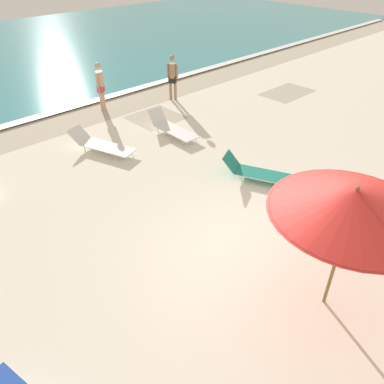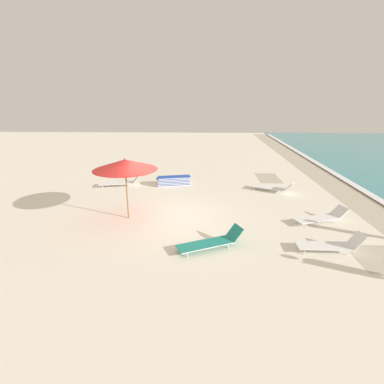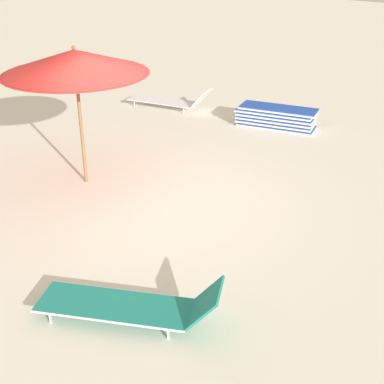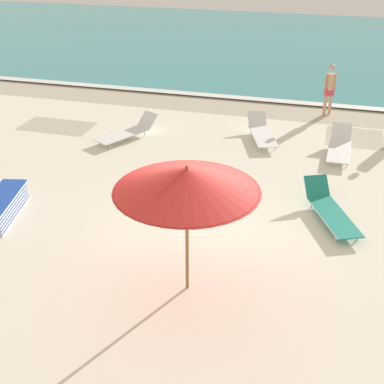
# 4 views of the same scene
# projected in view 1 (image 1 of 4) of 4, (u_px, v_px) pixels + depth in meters

# --- Properties ---
(ground_plane) EXTENTS (60.00, 60.00, 0.16)m
(ground_plane) POSITION_uv_depth(u_px,v_px,m) (255.00, 264.00, 7.71)
(ground_plane) COLOR silver
(beach_umbrella) EXTENTS (2.55, 2.55, 2.52)m
(beach_umbrella) POSITION_uv_depth(u_px,v_px,m) (354.00, 202.00, 5.57)
(beach_umbrella) COLOR olive
(beach_umbrella) RESTS_ON ground_plane
(sun_lounger_under_umbrella) EXTENTS (1.49, 2.29, 0.60)m
(sun_lounger_under_umbrella) POSITION_uv_depth(u_px,v_px,m) (263.00, 173.00, 10.11)
(sun_lounger_under_umbrella) COLOR #1E8475
(sun_lounger_under_umbrella) RESTS_ON ground_plane
(sun_lounger_beside_umbrella) EXTENTS (0.66, 2.05, 0.63)m
(sun_lounger_beside_umbrella) POSITION_uv_depth(u_px,v_px,m) (172.00, 128.00, 12.49)
(sun_lounger_beside_umbrella) COLOR white
(sun_lounger_beside_umbrella) RESTS_ON ground_plane
(sun_lounger_near_water_right) EXTENTS (1.31, 2.29, 0.54)m
(sun_lounger_near_water_right) POSITION_uv_depth(u_px,v_px,m) (101.00, 144.00, 11.52)
(sun_lounger_near_water_right) COLOR white
(sun_lounger_near_water_right) RESTS_ON ground_plane
(beachgoer_wading_adult) EXTENTS (0.31, 0.40, 1.76)m
(beachgoer_wading_adult) POSITION_uv_depth(u_px,v_px,m) (173.00, 75.00, 14.68)
(beachgoer_wading_adult) COLOR #A37A5B
(beachgoer_wading_adult) RESTS_ON ground_plane
(beachgoer_shoreline_child) EXTENTS (0.39, 0.31, 1.76)m
(beachgoer_shoreline_child) POSITION_uv_depth(u_px,v_px,m) (100.00, 84.00, 13.82)
(beachgoer_shoreline_child) COLOR tan
(beachgoer_shoreline_child) RESTS_ON ground_plane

